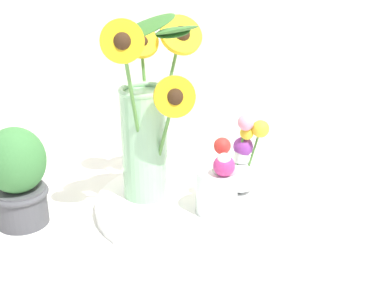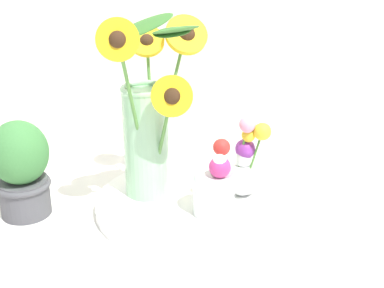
{
  "view_description": "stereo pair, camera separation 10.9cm",
  "coord_description": "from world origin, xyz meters",
  "px_view_note": "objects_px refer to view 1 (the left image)",
  "views": [
    {
      "loc": [
        -0.2,
        -0.96,
        0.57
      ],
      "look_at": [
        0.0,
        0.02,
        0.15
      ],
      "focal_mm": 50.0,
      "sensor_mm": 36.0,
      "label": 1
    },
    {
      "loc": [
        -0.09,
        -0.98,
        0.57
      ],
      "look_at": [
        0.0,
        0.02,
        0.15
      ],
      "focal_mm": 50.0,
      "sensor_mm": 36.0,
      "label": 2
    }
  ],
  "objects_px": {
    "potted_plant": "(17,176)",
    "vase_bulb_right": "(243,161)",
    "serving_tray": "(192,204)",
    "vase_small_center": "(218,184)",
    "mason_jar_sunflowers": "(148,123)"
  },
  "relations": [
    {
      "from": "potted_plant",
      "to": "vase_bulb_right",
      "type": "bearing_deg",
      "value": -0.52
    },
    {
      "from": "serving_tray",
      "to": "potted_plant",
      "type": "distance_m",
      "value": 0.36
    },
    {
      "from": "serving_tray",
      "to": "vase_small_center",
      "type": "height_order",
      "value": "vase_small_center"
    },
    {
      "from": "vase_bulb_right",
      "to": "potted_plant",
      "type": "bearing_deg",
      "value": 179.48
    },
    {
      "from": "potted_plant",
      "to": "serving_tray",
      "type": "bearing_deg",
      "value": -2.3
    },
    {
      "from": "serving_tray",
      "to": "vase_bulb_right",
      "type": "relative_size",
      "value": 2.22
    },
    {
      "from": "serving_tray",
      "to": "potted_plant",
      "type": "height_order",
      "value": "potted_plant"
    },
    {
      "from": "vase_bulb_right",
      "to": "vase_small_center",
      "type": "bearing_deg",
      "value": -135.13
    },
    {
      "from": "mason_jar_sunflowers",
      "to": "vase_bulb_right",
      "type": "bearing_deg",
      "value": -7.58
    },
    {
      "from": "serving_tray",
      "to": "mason_jar_sunflowers",
      "type": "distance_m",
      "value": 0.2
    },
    {
      "from": "vase_small_center",
      "to": "potted_plant",
      "type": "xyz_separation_m",
      "value": [
        -0.39,
        0.08,
        0.02
      ]
    },
    {
      "from": "vase_small_center",
      "to": "vase_bulb_right",
      "type": "distance_m",
      "value": 0.1
    },
    {
      "from": "serving_tray",
      "to": "potted_plant",
      "type": "xyz_separation_m",
      "value": [
        -0.35,
        0.01,
        0.09
      ]
    },
    {
      "from": "serving_tray",
      "to": "vase_small_center",
      "type": "xyz_separation_m",
      "value": [
        0.04,
        -0.06,
        0.07
      ]
    },
    {
      "from": "vase_small_center",
      "to": "potted_plant",
      "type": "height_order",
      "value": "potted_plant"
    }
  ]
}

